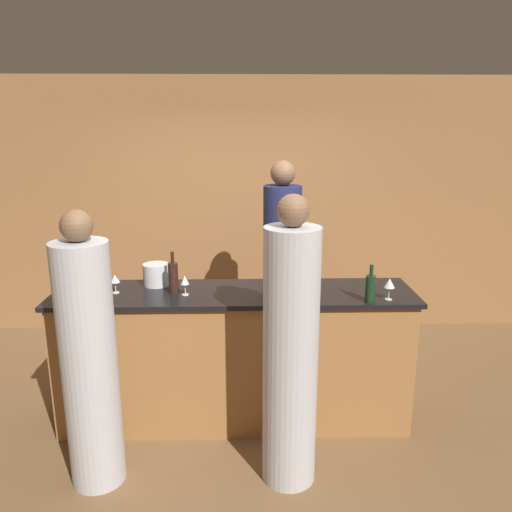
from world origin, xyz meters
The scene contains 14 objects.
ground_plane centered at (0.00, 0.00, 0.00)m, with size 14.00×14.00×0.00m, color brown.
back_wall centered at (0.00, 1.94, 1.40)m, with size 8.00×0.06×2.80m.
bar_counter centered at (0.00, 0.00, 0.54)m, with size 2.72×0.63×1.08m.
bartender centered at (0.42, 0.81, 0.94)m, with size 0.34×0.34×2.00m.
guest_0 centered at (0.37, -0.70, 0.89)m, with size 0.35×0.35×1.91m.
guest_1 centered at (-0.90, -0.69, 0.84)m, with size 0.35×0.35×1.82m.
wine_bottle_0 centered at (-0.45, -0.01, 1.20)m, with size 0.07×0.07×0.32m.
wine_bottle_1 centered at (0.97, -0.25, 1.18)m, with size 0.07×0.07×0.28m.
wine_bottle_2 centered at (-1.05, -0.11, 1.19)m, with size 0.07×0.07×0.30m.
ice_bucket centered at (-0.61, 0.18, 1.16)m, with size 0.20×0.20×0.17m.
wine_glass_0 centered at (-0.88, -0.01, 1.18)m, with size 0.07×0.07×0.14m.
wine_glass_1 centered at (-0.36, -0.07, 1.19)m, with size 0.06×0.06×0.15m.
wine_glass_2 centered at (-0.89, -0.26, 1.20)m, with size 0.07×0.07×0.16m.
wine_glass_3 centered at (1.11, -0.21, 1.20)m, with size 0.08×0.08×0.16m.
Camera 1 is at (0.08, -3.57, 2.29)m, focal length 35.00 mm.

